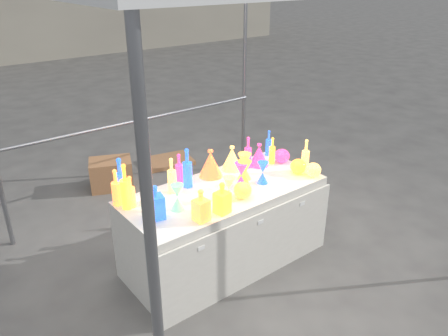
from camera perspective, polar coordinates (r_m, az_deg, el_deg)
ground at (r=4.21m, az=0.00°, el=-11.85°), size 80.00×80.00×0.00m
display_table at (r=3.99m, az=0.08°, el=-7.58°), size 1.84×0.83×0.75m
cardboard_box_closed at (r=5.60m, az=-14.50°, el=-0.74°), size 0.61×0.54×0.37m
cardboard_box_flat at (r=6.22m, az=-7.37°, el=0.90°), size 0.74×0.59×0.06m
bottle_0 at (r=3.60m, az=-13.89°, el=-2.44°), size 0.09×0.09×0.31m
bottle_1 at (r=3.64m, az=-13.35°, el=-1.50°), size 0.10×0.10×0.38m
bottle_2 at (r=3.52m, az=-12.75°, el=-2.36°), size 0.11×0.11×0.39m
bottle_3 at (r=3.87m, az=-5.87°, el=-0.09°), size 0.08×0.08×0.29m
bottle_4 at (r=3.71m, az=-6.84°, el=-0.96°), size 0.09×0.09×0.32m
bottle_5 at (r=3.55m, az=-10.22°, el=-1.64°), size 0.10×0.10×0.41m
bottle_6 at (r=3.55m, az=-12.09°, el=-3.03°), size 0.07×0.07×0.27m
bottle_7 at (r=3.79m, az=-4.82°, el=0.03°), size 0.11×0.11×0.36m
decanter_0 at (r=3.29m, az=-3.03°, el=-4.86°), size 0.11×0.11×0.26m
decanter_1 at (r=3.39m, az=-0.25°, el=-3.89°), size 0.12×0.12×0.27m
decanter_2 at (r=3.35m, az=-8.92°, el=-4.41°), size 0.14×0.14×0.28m
hourglass_0 at (r=3.80m, az=2.69°, el=-0.80°), size 0.15×0.15×0.24m
hourglass_1 at (r=3.78m, az=2.26°, el=-1.01°), size 0.16×0.16×0.24m
hourglass_2 at (r=3.58m, az=0.64°, el=-2.77°), size 0.12×0.12×0.21m
hourglass_3 at (r=3.46m, az=-6.10°, el=-3.83°), size 0.14×0.14×0.22m
hourglass_4 at (r=3.95m, az=2.69°, el=0.23°), size 0.13×0.13×0.25m
hourglass_5 at (r=3.89m, az=5.06°, el=-0.60°), size 0.12×0.12×0.20m
globe_0 at (r=3.65m, az=2.45°, el=-3.03°), size 0.19×0.19×0.12m
globe_1 at (r=4.10m, az=11.56°, el=-0.32°), size 0.15×0.15×0.12m
globe_2 at (r=4.14m, az=9.68°, el=0.13°), size 0.16×0.16×0.12m
globe_3 at (r=4.35m, az=7.57°, el=1.48°), size 0.20×0.20×0.12m
lampshade_0 at (r=3.99m, az=-1.76°, el=0.63°), size 0.23×0.23×0.26m
lampshade_2 at (r=4.24m, az=4.59°, el=1.75°), size 0.21×0.21×0.23m
lampshade_3 at (r=4.14m, az=1.05°, el=1.35°), size 0.22×0.22×0.24m
bottle_8 at (r=4.48m, az=5.85°, el=3.28°), size 0.08×0.08×0.27m
bottle_9 at (r=4.29m, az=6.31°, el=2.29°), size 0.07×0.07×0.27m
bottle_10 at (r=4.17m, az=3.15°, el=2.09°), size 0.09×0.09×0.31m
bottle_11 at (r=4.16m, az=10.60°, el=1.63°), size 0.09×0.09×0.32m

